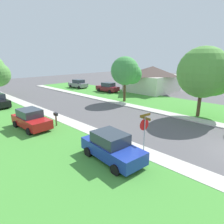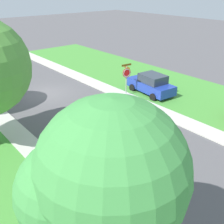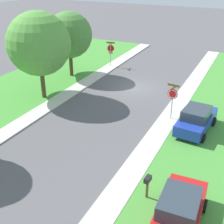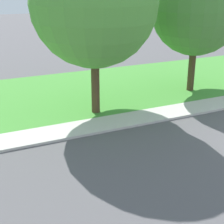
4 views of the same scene
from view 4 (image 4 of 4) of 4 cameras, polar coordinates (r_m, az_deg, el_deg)
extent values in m
cylinder|color=#4C3823|center=(18.43, 13.21, 7.31)|extent=(0.36, 0.36, 2.63)
sphere|color=#4A8437|center=(18.00, 13.98, 16.25)|extent=(4.47, 4.47, 4.47)
sphere|color=#4A8437|center=(19.25, 13.54, 14.87)|extent=(3.13, 3.13, 3.13)
cylinder|color=#4C3823|center=(14.74, -2.81, 5.01)|extent=(0.36, 0.36, 2.88)
sphere|color=#54993C|center=(14.20, -3.05, 17.72)|extent=(5.16, 5.16, 5.16)
sphere|color=#54993C|center=(15.61, -1.95, 15.64)|extent=(3.61, 3.61, 3.61)
camera|label=1|loc=(14.82, 95.93, 0.74)|focal=31.01mm
camera|label=2|loc=(19.09, -58.74, 20.77)|focal=43.01mm
camera|label=3|loc=(15.19, -129.64, 6.64)|focal=49.19mm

